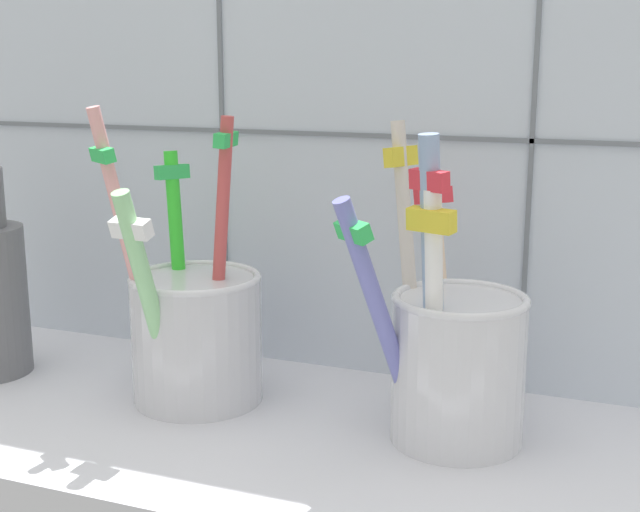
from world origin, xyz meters
The scene contains 4 objects.
counter_slab centered at (0.00, 0.00, 1.00)cm, with size 64.00×22.00×2.00cm, color silver.
tile_wall_back centered at (0.00, 12.00, 22.50)cm, with size 64.00×2.20×45.00cm.
toothbrush_cup_left centered at (-8.47, 2.28, 6.68)cm, with size 9.02×11.15×18.75cm.
toothbrush_cup_right centered at (8.08, 2.28, 7.05)cm, with size 9.83×11.38×17.98cm.
Camera 1 is at (18.00, -43.79, 23.45)cm, focal length 48.89 mm.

